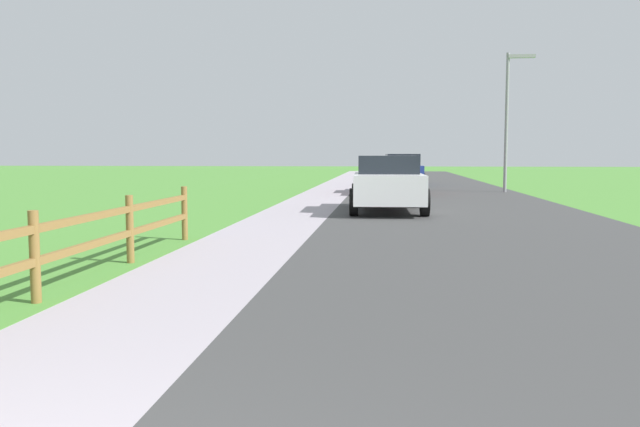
% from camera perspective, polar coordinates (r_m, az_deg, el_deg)
% --- Properties ---
extents(ground_plane, '(120.00, 120.00, 0.00)m').
position_cam_1_polar(ground_plane, '(26.65, 2.68, 1.80)').
color(ground_plane, '#4C8A35').
extents(road_asphalt, '(7.00, 66.00, 0.01)m').
position_cam_1_polar(road_asphalt, '(28.68, 9.90, 1.97)').
color(road_asphalt, '#3D3D3D').
rests_on(road_asphalt, ground).
extents(curb_concrete, '(6.00, 66.00, 0.01)m').
position_cam_1_polar(curb_concrete, '(28.96, -3.04, 2.07)').
color(curb_concrete, '#A39AA3').
rests_on(curb_concrete, ground).
extents(grass_verge, '(5.00, 66.00, 0.00)m').
position_cam_1_polar(grass_verge, '(29.22, -5.95, 2.09)').
color(grass_verge, '#4C8A35').
rests_on(grass_verge, ground).
extents(rail_fence, '(0.11, 10.41, 1.00)m').
position_cam_1_polar(rail_fence, '(7.52, -23.79, -2.90)').
color(rail_fence, olive).
rests_on(rail_fence, ground).
extents(parked_suv_white, '(2.15, 4.61, 1.55)m').
position_cam_1_polar(parked_suv_white, '(18.15, 5.95, 2.67)').
color(parked_suv_white, white).
rests_on(parked_suv_white, ground).
extents(parked_car_red, '(2.19, 5.02, 1.46)m').
position_cam_1_polar(parked_car_red, '(27.04, 6.22, 3.41)').
color(parked_car_red, maroon).
rests_on(parked_car_red, ground).
extents(parked_car_blue, '(2.27, 4.45, 1.61)m').
position_cam_1_polar(parked_car_blue, '(34.35, 7.21, 3.89)').
color(parked_car_blue, navy).
rests_on(parked_car_blue, ground).
extents(parked_car_silver, '(2.31, 4.85, 1.54)m').
position_cam_1_polar(parked_car_silver, '(44.65, 6.89, 4.13)').
color(parked_car_silver, '#B7BABF').
rests_on(parked_car_silver, ground).
extents(street_lamp, '(1.17, 0.20, 5.79)m').
position_cam_1_polar(street_lamp, '(28.59, 16.31, 8.81)').
color(street_lamp, gray).
rests_on(street_lamp, ground).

